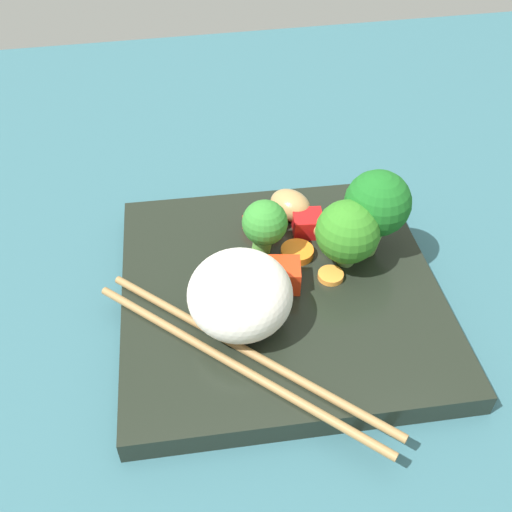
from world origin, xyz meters
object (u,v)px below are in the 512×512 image
object	(u,v)px
rice_mound	(240,295)
broccoli_floret_1	(265,225)
chopstick_pair	(238,356)
carrot_slice_0	(331,277)
square_plate	(280,293)

from	to	relation	value
rice_mound	broccoli_floret_1	size ratio (longest dim) A/B	1.42
rice_mound	chopstick_pair	world-z (taller)	rice_mound
rice_mound	carrot_slice_0	xyz separation A→B (cm)	(7.84, 3.03, -2.70)
broccoli_floret_1	chopstick_pair	xyz separation A→B (cm)	(-3.91, -10.27, -2.91)
carrot_slice_0	chopstick_pair	size ratio (longest dim) A/B	0.11
broccoli_floret_1	chopstick_pair	distance (cm)	11.37
square_plate	rice_mound	xyz separation A→B (cm)	(-3.72, -3.24, 3.88)
rice_mound	chopstick_pair	bearing A→B (deg)	-102.48
square_plate	carrot_slice_0	xyz separation A→B (cm)	(4.12, -0.21, 1.18)
rice_mound	square_plate	bearing A→B (deg)	41.12
rice_mound	broccoli_floret_1	distance (cm)	7.62
square_plate	rice_mound	world-z (taller)	rice_mound
square_plate	chopstick_pair	xyz separation A→B (cm)	(-4.46, -6.59, 1.26)
square_plate	carrot_slice_0	size ratio (longest dim) A/B	12.07
square_plate	broccoli_floret_1	xyz separation A→B (cm)	(-0.55, 3.68, 4.17)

